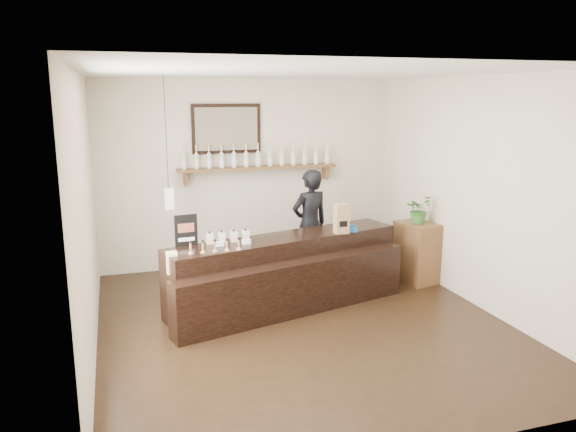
# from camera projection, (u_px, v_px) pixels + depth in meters

# --- Properties ---
(ground) EXTENTS (5.00, 5.00, 0.00)m
(ground) POSITION_uv_depth(u_px,v_px,m) (303.00, 323.00, 6.45)
(ground) COLOR black
(ground) RESTS_ON ground
(room_shell) EXTENTS (5.00, 5.00, 5.00)m
(room_shell) POSITION_uv_depth(u_px,v_px,m) (304.00, 177.00, 6.08)
(room_shell) COLOR beige
(room_shell) RESTS_ON ground
(back_wall_decor) EXTENTS (2.66, 0.96, 1.69)m
(back_wall_decor) POSITION_uv_depth(u_px,v_px,m) (242.00, 151.00, 8.24)
(back_wall_decor) COLOR #55361D
(back_wall_decor) RESTS_ON ground
(counter) EXTENTS (3.11, 1.57, 1.01)m
(counter) POSITION_uv_depth(u_px,v_px,m) (288.00, 274.00, 6.91)
(counter) COLOR black
(counter) RESTS_ON ground
(promo_sign) EXTENTS (0.26, 0.05, 0.37)m
(promo_sign) POSITION_uv_depth(u_px,v_px,m) (186.00, 230.00, 6.46)
(promo_sign) COLOR black
(promo_sign) RESTS_ON counter
(paper_bag) EXTENTS (0.17, 0.13, 0.38)m
(paper_bag) POSITION_uv_depth(u_px,v_px,m) (341.00, 219.00, 7.05)
(paper_bag) COLOR olive
(paper_bag) RESTS_ON counter
(tape_dispenser) EXTENTS (0.13, 0.08, 0.10)m
(tape_dispenser) POSITION_uv_depth(u_px,v_px,m) (352.00, 229.00, 7.13)
(tape_dispenser) COLOR #1752A1
(tape_dispenser) RESTS_ON counter
(side_cabinet) EXTENTS (0.52, 0.64, 0.84)m
(side_cabinet) POSITION_uv_depth(u_px,v_px,m) (417.00, 252.00, 7.82)
(side_cabinet) COLOR #55361D
(side_cabinet) RESTS_ON ground
(potted_plant) EXTENTS (0.44, 0.42, 0.39)m
(potted_plant) POSITION_uv_depth(u_px,v_px,m) (419.00, 209.00, 7.69)
(potted_plant) COLOR #336A2A
(potted_plant) RESTS_ON side_cabinet
(shopkeeper) EXTENTS (0.72, 0.56, 1.76)m
(shopkeeper) POSITION_uv_depth(u_px,v_px,m) (310.00, 217.00, 7.89)
(shopkeeper) COLOR black
(shopkeeper) RESTS_ON ground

